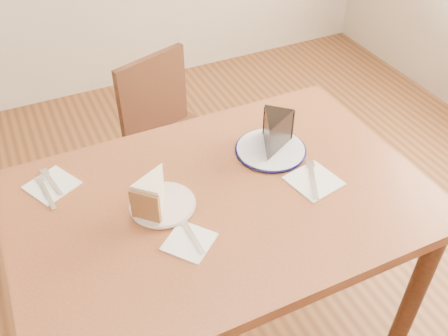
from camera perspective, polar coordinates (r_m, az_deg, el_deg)
ground at (r=2.04m, az=-0.28°, el=-18.66°), size 4.00×4.00×0.00m
table at (r=1.52m, az=-0.35°, el=-5.96°), size 1.20×0.80×0.75m
chair_far at (r=2.15m, az=-5.64°, el=2.98°), size 0.50×0.50×0.80m
plate_cream at (r=1.43m, az=-7.02°, el=-4.18°), size 0.18×0.18×0.01m
plate_navy at (r=1.61m, az=5.35°, el=2.10°), size 0.22×0.22×0.01m
carrot_cake at (r=1.39m, az=-7.88°, el=-2.69°), size 0.14×0.14×0.09m
chocolate_cake at (r=1.58m, az=5.67°, el=3.72°), size 0.16×0.16×0.10m
napkin_cream at (r=1.33m, az=-3.98°, el=-8.39°), size 0.16×0.16×0.00m
napkin_navy at (r=1.52m, az=10.22°, el=-1.45°), size 0.16×0.16×0.00m
napkin_spare at (r=1.57m, az=-19.07°, el=-1.86°), size 0.17×0.17×0.00m
fork_cream at (r=1.34m, az=-3.68°, el=-7.70°), size 0.02×0.14×0.00m
knife_navy at (r=1.52m, az=10.13°, el=-1.32°), size 0.09×0.16×0.00m
fork_spare at (r=1.57m, az=-19.08°, el=-1.53°), size 0.04×0.14×0.00m
knife_spare at (r=1.54m, az=-19.64°, el=-2.69°), size 0.03×0.16×0.00m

